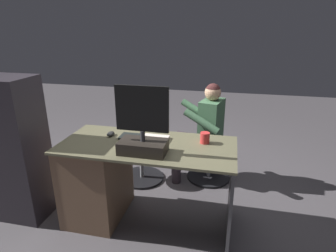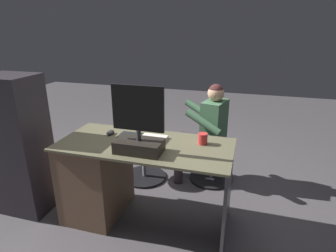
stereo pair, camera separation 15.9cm
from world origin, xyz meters
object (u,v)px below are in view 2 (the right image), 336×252
(keyboard, at_px, (142,137))
(office_chair_teddy, at_px, (144,158))
(computer_mouse, at_px, (110,133))
(monitor, at_px, (139,134))
(tv_remote, at_px, (124,142))
(teddy_bear, at_px, (144,128))
(desk, at_px, (105,175))
(person, at_px, (206,127))
(visitor_chair, at_px, (212,159))
(cup, at_px, (203,139))

(keyboard, distance_m, office_chair_teddy, 0.81)
(computer_mouse, bearing_deg, monitor, 145.22)
(keyboard, height_order, computer_mouse, computer_mouse)
(tv_remote, bearing_deg, teddy_bear, -56.56)
(office_chair_teddy, bearing_deg, keyboard, 111.08)
(desk, height_order, person, person)
(computer_mouse, distance_m, visitor_chair, 1.24)
(desk, relative_size, visitor_chair, 2.97)
(computer_mouse, height_order, tv_remote, computer_mouse)
(monitor, height_order, visitor_chair, monitor)
(monitor, relative_size, visitor_chair, 1.07)
(office_chair_teddy, xyz_separation_m, visitor_chair, (-0.74, -0.18, 0.01))
(office_chair_teddy, height_order, person, person)
(tv_remote, xyz_separation_m, person, (-0.54, -0.88, -0.12))
(tv_remote, xyz_separation_m, office_chair_teddy, (0.12, -0.72, -0.50))
(tv_remote, bearing_deg, office_chair_teddy, -56.40)
(monitor, bearing_deg, tv_remote, -34.71)
(cup, relative_size, visitor_chair, 0.19)
(keyboard, xyz_separation_m, teddy_bear, (0.23, -0.60, -0.15))
(desk, xyz_separation_m, monitor, (-0.41, 0.16, 0.51))
(computer_mouse, bearing_deg, desk, 77.91)
(desk, relative_size, keyboard, 3.45)
(tv_remote, bearing_deg, cup, -141.22)
(keyboard, height_order, office_chair_teddy, keyboard)
(computer_mouse, bearing_deg, cup, -178.41)
(cup, relative_size, tv_remote, 0.61)
(desk, bearing_deg, teddy_bear, -98.46)
(visitor_chair, relative_size, person, 0.44)
(desk, bearing_deg, cup, -171.20)
(computer_mouse, height_order, person, person)
(desk, distance_m, person, 1.17)
(monitor, bearing_deg, desk, -21.23)
(visitor_chair, bearing_deg, desk, 45.88)
(desk, xyz_separation_m, keyboard, (-0.33, -0.10, 0.37))
(desk, xyz_separation_m, cup, (-0.85, -0.13, 0.40))
(keyboard, distance_m, cup, 0.52)
(tv_remote, xyz_separation_m, visitor_chair, (-0.63, -0.91, -0.50))
(cup, bearing_deg, desk, 8.80)
(cup, height_order, teddy_bear, cup)
(desk, relative_size, cup, 15.88)
(computer_mouse, relative_size, tv_remote, 0.64)
(cup, distance_m, office_chair_teddy, 1.08)
(monitor, height_order, tv_remote, monitor)
(keyboard, relative_size, teddy_bear, 1.10)
(computer_mouse, xyz_separation_m, visitor_chair, (-0.83, -0.77, -0.51))
(monitor, xyz_separation_m, tv_remote, (0.18, -0.13, -0.14))
(visitor_chair, height_order, person, person)
(tv_remote, xyz_separation_m, teddy_bear, (0.12, -0.73, -0.15))
(desk, relative_size, monitor, 2.78)
(tv_remote, relative_size, office_chair_teddy, 0.30)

